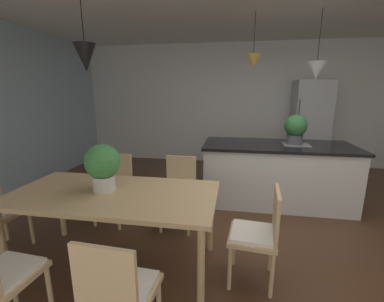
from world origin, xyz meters
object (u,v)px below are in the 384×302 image
at_px(chair_kitchen_end, 259,233).
at_px(dining_table, 114,199).
at_px(chair_near_right, 118,292).
at_px(chair_far_left, 114,186).
at_px(potted_plant_on_island, 295,128).
at_px(refrigerator, 309,126).
at_px(potted_plant_on_table, 103,165).
at_px(kitchen_island, 276,173).
at_px(chair_far_right, 179,190).

bearing_deg(chair_kitchen_end, dining_table, 179.80).
bearing_deg(chair_near_right, chair_far_left, 116.91).
relative_size(chair_far_left, potted_plant_on_island, 2.00).
bearing_deg(chair_far_left, refrigerator, 42.20).
distance_m(refrigerator, potted_plant_on_table, 4.47).
relative_size(chair_far_left, kitchen_island, 0.40).
bearing_deg(chair_far_left, kitchen_island, 23.56).
height_order(chair_near_right, kitchen_island, kitchen_island).
height_order(dining_table, kitchen_island, kitchen_island).
distance_m(kitchen_island, potted_plant_on_island, 0.71).
distance_m(chair_far_left, chair_kitchen_end, 1.93).
bearing_deg(kitchen_island, chair_near_right, -116.46).
relative_size(chair_far_right, potted_plant_on_table, 1.98).
height_order(dining_table, potted_plant_on_island, potted_plant_on_island).
xyz_separation_m(chair_far_right, refrigerator, (2.19, 2.75, 0.46)).
relative_size(potted_plant_on_island, potted_plant_on_table, 0.99).
bearing_deg(dining_table, potted_plant_on_island, 42.34).
distance_m(chair_kitchen_end, potted_plant_on_table, 1.52).
relative_size(dining_table, chair_far_left, 2.17).
bearing_deg(potted_plant_on_table, kitchen_island, 43.47).
bearing_deg(chair_kitchen_end, chair_near_right, -137.20).
bearing_deg(potted_plant_on_table, dining_table, -19.68).
distance_m(chair_near_right, potted_plant_on_table, 1.14).
relative_size(chair_kitchen_end, refrigerator, 0.46).
height_order(chair_far_right, kitchen_island, kitchen_island).
relative_size(dining_table, chair_kitchen_end, 2.17).
distance_m(chair_far_right, kitchen_island, 1.59).
relative_size(chair_near_right, potted_plant_on_island, 2.00).
relative_size(chair_near_right, kitchen_island, 0.40).
distance_m(dining_table, chair_kitchen_end, 1.33).
relative_size(chair_far_right, kitchen_island, 0.40).
relative_size(kitchen_island, refrigerator, 1.15).
xyz_separation_m(dining_table, chair_far_right, (0.43, 0.83, -0.21)).
relative_size(chair_kitchen_end, kitchen_island, 0.40).
relative_size(chair_far_left, refrigerator, 0.46).
xyz_separation_m(chair_kitchen_end, chair_far_right, (-0.89, 0.84, 0.00)).
bearing_deg(chair_kitchen_end, potted_plant_on_table, 178.29).
xyz_separation_m(dining_table, kitchen_island, (1.71, 1.76, -0.22)).
bearing_deg(potted_plant_on_island, refrigerator, 69.49).
xyz_separation_m(chair_near_right, potted_plant_on_island, (1.51, 2.59, 0.67)).
distance_m(dining_table, chair_near_right, 0.96).
relative_size(dining_table, kitchen_island, 0.88).
bearing_deg(refrigerator, kitchen_island, -116.34).
height_order(chair_kitchen_end, chair_far_right, same).
xyz_separation_m(refrigerator, potted_plant_on_island, (-0.68, -1.82, 0.20)).
relative_size(dining_table, refrigerator, 1.01).
xyz_separation_m(potted_plant_on_island, potted_plant_on_table, (-2.04, -1.72, -0.14)).
bearing_deg(chair_kitchen_end, chair_far_right, 136.72).
bearing_deg(dining_table, chair_far_right, 62.78).
xyz_separation_m(chair_far_right, kitchen_island, (1.29, 0.93, -0.01)).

